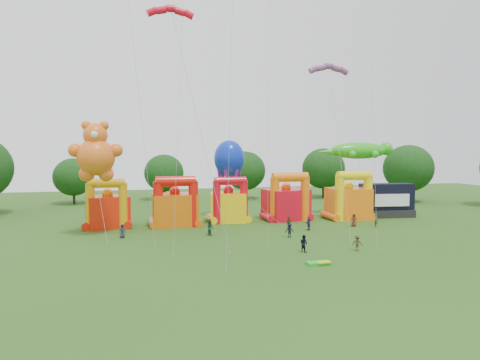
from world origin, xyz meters
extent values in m
plane|color=#264D15|center=(0.00, 0.00, 0.00)|extent=(160.00, 160.00, 0.00)
cylinder|color=#352314|center=(36.77, 42.44, 1.86)|extent=(0.44, 0.44, 3.72)
ellipsoid|color=#143B12|center=(36.77, 42.44, 6.41)|extent=(9.30, 9.30, 8.89)
cylinder|color=#352314|center=(24.16, 52.89, 1.75)|extent=(0.44, 0.44, 3.51)
ellipsoid|color=#143B12|center=(24.16, 52.89, 6.04)|extent=(8.77, 8.78, 8.39)
cylinder|color=#352314|center=(7.85, 54.59, 1.65)|extent=(0.44, 0.44, 3.30)
ellipsoid|color=#143B12|center=(7.85, 54.59, 5.68)|extent=(8.25, 8.25, 7.88)
cylinder|color=#352314|center=(-8.13, 56.57, 1.55)|extent=(0.44, 0.44, 3.09)
ellipsoid|color=#143B12|center=(-8.13, 56.57, 5.32)|extent=(7.73, 7.72, 7.38)
cylinder|color=#352314|center=(-24.57, 53.80, 1.44)|extent=(0.44, 0.44, 2.88)
ellipsoid|color=#143B12|center=(-24.57, 53.80, 4.96)|extent=(7.20, 7.20, 6.88)
cube|color=red|center=(-17.07, 27.58, 2.02)|extent=(5.73, 4.98, 4.03)
cylinder|color=orange|center=(-19.00, 26.14, 2.88)|extent=(1.09, 1.09, 5.76)
cylinder|color=orange|center=(-15.13, 26.14, 2.88)|extent=(1.09, 1.09, 5.76)
cylinder|color=orange|center=(-17.07, 26.14, 5.76)|extent=(4.42, 1.15, 1.15)
sphere|color=orange|center=(-17.07, 27.58, 4.33)|extent=(1.40, 1.40, 1.40)
cube|color=#D65D0B|center=(-8.64, 27.12, 2.07)|extent=(5.82, 4.73, 4.13)
cylinder|color=red|center=(-10.86, 25.47, 2.95)|extent=(1.25, 1.25, 5.90)
cylinder|color=red|center=(-6.43, 25.47, 2.95)|extent=(1.25, 1.25, 5.90)
cylinder|color=red|center=(-8.64, 25.47, 5.90)|extent=(5.05, 1.31, 1.31)
sphere|color=red|center=(-8.64, 27.12, 4.43)|extent=(1.40, 1.40, 1.40)
cube|color=yellow|center=(-1.26, 28.26, 2.00)|extent=(5.40, 4.64, 4.01)
cylinder|color=red|center=(-3.13, 26.88, 2.86)|extent=(1.05, 1.05, 5.73)
cylinder|color=red|center=(0.60, 26.88, 2.86)|extent=(1.05, 1.05, 5.73)
cylinder|color=red|center=(-1.26, 26.88, 5.73)|extent=(4.25, 1.10, 1.10)
sphere|color=red|center=(-1.26, 28.26, 4.31)|extent=(1.40, 1.40, 1.40)
cube|color=red|center=(7.10, 28.26, 2.14)|extent=(6.50, 5.63, 4.29)
cylinder|color=orange|center=(4.89, 26.61, 3.06)|extent=(1.25, 1.25, 6.12)
cylinder|color=orange|center=(9.31, 26.61, 3.06)|extent=(1.25, 1.25, 6.12)
cylinder|color=orange|center=(7.10, 26.61, 6.12)|extent=(5.04, 1.31, 1.31)
sphere|color=orange|center=(7.10, 28.26, 4.59)|extent=(1.40, 1.40, 1.40)
cube|color=orange|center=(15.97, 26.75, 2.20)|extent=(6.00, 4.99, 4.40)
cylinder|color=yellow|center=(13.78, 25.12, 3.14)|extent=(1.24, 1.24, 6.29)
cylinder|color=yellow|center=(18.16, 25.12, 3.14)|extent=(1.24, 1.24, 6.29)
cylinder|color=yellow|center=(15.97, 25.12, 6.29)|extent=(5.00, 1.30, 1.30)
sphere|color=yellow|center=(15.97, 26.75, 4.70)|extent=(1.40, 1.40, 1.40)
cube|color=black|center=(22.37, 26.89, 0.55)|extent=(7.88, 3.66, 1.10)
cube|color=black|center=(22.37, 27.09, 3.00)|extent=(7.84, 3.29, 3.81)
cube|color=white|center=(22.37, 25.61, 2.62)|extent=(5.23, 0.64, 1.79)
cylinder|color=black|center=(19.32, 25.75, 0.40)|extent=(0.30, 0.90, 0.90)
cylinder|color=black|center=(25.41, 25.75, 0.40)|extent=(0.30, 0.90, 0.90)
sphere|color=orange|center=(-17.85, 21.74, 9.05)|extent=(4.19, 4.19, 4.19)
sphere|color=orange|center=(-17.85, 21.74, 11.53)|extent=(2.66, 2.66, 2.66)
sphere|color=orange|center=(-18.80, 21.74, 12.57)|extent=(1.05, 1.05, 1.05)
sphere|color=orange|center=(-16.90, 21.74, 12.57)|extent=(1.05, 1.05, 1.05)
sphere|color=orange|center=(-20.04, 21.74, 9.81)|extent=(1.52, 1.52, 1.52)
sphere|color=orange|center=(-15.66, 21.74, 9.81)|extent=(1.52, 1.52, 1.52)
sphere|color=orange|center=(-18.90, 21.74, 7.15)|extent=(1.71, 1.71, 1.71)
sphere|color=orange|center=(-16.80, 21.74, 7.15)|extent=(1.71, 1.71, 1.71)
sphere|color=white|center=(-17.85, 20.45, 11.53)|extent=(0.76, 0.76, 0.76)
ellipsoid|color=green|center=(19.52, 30.30, 9.77)|extent=(9.54, 2.98, 2.53)
sphere|color=green|center=(24.18, 30.30, 10.05)|extent=(2.05, 2.05, 2.05)
cone|color=green|center=(14.68, 30.30, 9.58)|extent=(3.72, 1.49, 1.49)
sphere|color=green|center=(21.38, 31.79, 9.21)|extent=(1.12, 1.12, 1.12)
sphere|color=green|center=(21.38, 28.81, 9.21)|extent=(1.12, 1.12, 1.12)
sphere|color=green|center=(17.66, 31.79, 9.21)|extent=(1.12, 1.12, 1.12)
sphere|color=green|center=(17.66, 28.81, 9.21)|extent=(1.12, 1.12, 1.12)
ellipsoid|color=#0C2BBB|center=(-0.22, 32.37, 8.62)|extent=(4.44, 4.44, 5.32)
cone|color=#591E8C|center=(1.22, 32.37, 6.18)|extent=(1.00, 1.00, 3.55)
cone|color=#591E8C|center=(0.50, 33.62, 6.18)|extent=(1.00, 1.00, 3.55)
cone|color=#591E8C|center=(-0.94, 33.62, 6.18)|extent=(1.00, 1.00, 3.55)
cone|color=#591E8C|center=(-1.66, 32.37, 6.18)|extent=(1.00, 1.00, 3.55)
cone|color=#591E8C|center=(-0.94, 31.13, 6.18)|extent=(1.00, 1.00, 3.55)
cone|color=#591E8C|center=(0.50, 31.13, 6.18)|extent=(1.00, 1.00, 3.55)
cube|color=green|center=(1.59, 4.83, 0.12)|extent=(2.00, 1.00, 0.24)
cube|color=yellow|center=(1.99, 4.53, 0.26)|extent=(1.20, 0.60, 0.10)
imported|color=#262138|center=(-15.10, 20.37, 0.79)|extent=(0.89, 0.73, 1.57)
imported|color=maroon|center=(-5.20, 20.10, 0.93)|extent=(0.57, 0.75, 1.86)
imported|color=#1B442B|center=(-5.30, 19.47, 0.87)|extent=(1.00, 1.06, 1.73)
imported|color=black|center=(3.21, 16.25, 0.79)|extent=(1.04, 0.63, 1.58)
imported|color=#433C1B|center=(5.03, 21.44, 0.81)|extent=(0.99, 0.89, 1.61)
imported|color=#292C45|center=(7.04, 19.83, 0.78)|extent=(0.62, 1.50, 1.57)
imported|color=#4F2316|center=(13.67, 20.76, 0.83)|extent=(0.94, 0.77, 1.67)
imported|color=#173A21|center=(16.23, 19.66, 0.86)|extent=(0.73, 0.73, 1.71)
imported|color=black|center=(2.12, 9.37, 0.84)|extent=(0.95, 1.02, 1.68)
imported|color=#3D3418|center=(7.41, 8.61, 0.77)|extent=(1.14, 1.05, 1.54)
camera|label=1|loc=(-13.50, -28.70, 9.83)|focal=32.00mm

